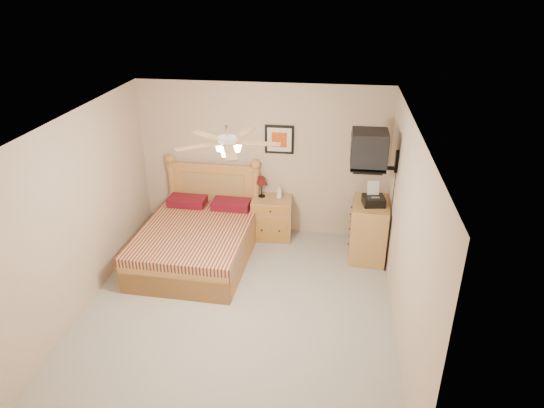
{
  "coord_description": "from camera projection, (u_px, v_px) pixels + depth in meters",
  "views": [
    {
      "loc": [
        1.13,
        -5.01,
        3.99
      ],
      "look_at": [
        0.33,
        0.9,
        1.13
      ],
      "focal_mm": 32.0,
      "sensor_mm": 36.0,
      "label": 1
    }
  ],
  "objects": [
    {
      "name": "dresser",
      "position": [
        369.0,
        230.0,
        7.36
      ],
      "size": [
        0.59,
        0.81,
        0.91
      ],
      "primitive_type": "cube",
      "rotation": [
        0.0,
        0.0,
        -0.08
      ],
      "color": "#A67A3E",
      "rests_on": "ground"
    },
    {
      "name": "wall_tv",
      "position": [
        380.0,
        151.0,
        6.54
      ],
      "size": [
        0.56,
        0.46,
        0.58
      ],
      "primitive_type": null,
      "color": "black",
      "rests_on": "wall_right"
    },
    {
      "name": "magazine_lower",
      "position": [
        368.0,
        196.0,
        7.36
      ],
      "size": [
        0.21,
        0.27,
        0.02
      ],
      "primitive_type": "imported",
      "rotation": [
        0.0,
        0.0,
        -0.14
      ],
      "color": "beige",
      "rests_on": "dresser"
    },
    {
      "name": "lotion_bottle",
      "position": [
        279.0,
        191.0,
        7.77
      ],
      "size": [
        0.1,
        0.1,
        0.23
      ],
      "primitive_type": "imported",
      "rotation": [
        0.0,
        0.0,
        0.1
      ],
      "color": "silver",
      "rests_on": "nightstand"
    },
    {
      "name": "wall_front",
      "position": [
        176.0,
        360.0,
        3.79
      ],
      "size": [
        4.0,
        0.04,
        2.5
      ],
      "primitive_type": "cube",
      "color": "#BFA68D",
      "rests_on": "ground"
    },
    {
      "name": "floor",
      "position": [
        238.0,
        310.0,
        6.34
      ],
      "size": [
        4.5,
        4.5,
        0.0
      ],
      "primitive_type": "plane",
      "color": "gray",
      "rests_on": "ground"
    },
    {
      "name": "fax_machine",
      "position": [
        374.0,
        194.0,
        7.04
      ],
      "size": [
        0.35,
        0.37,
        0.33
      ],
      "primitive_type": null,
      "rotation": [
        0.0,
        0.0,
        0.15
      ],
      "color": "black",
      "rests_on": "dresser"
    },
    {
      "name": "ceiling",
      "position": [
        231.0,
        124.0,
        5.26
      ],
      "size": [
        4.0,
        4.5,
        0.04
      ],
      "primitive_type": "cube",
      "color": "white",
      "rests_on": "ground"
    },
    {
      "name": "magazine_upper",
      "position": [
        369.0,
        195.0,
        7.35
      ],
      "size": [
        0.24,
        0.29,
        0.02
      ],
      "primitive_type": "imported",
      "rotation": [
        0.0,
        0.0,
        -0.24
      ],
      "color": "tan",
      "rests_on": "magazine_lower"
    },
    {
      "name": "ceiling_fan",
      "position": [
        227.0,
        142.0,
        5.14
      ],
      "size": [
        1.14,
        1.14,
        0.28
      ],
      "primitive_type": null,
      "color": "white",
      "rests_on": "ceiling"
    },
    {
      "name": "wall_right",
      "position": [
        405.0,
        237.0,
        5.55
      ],
      "size": [
        0.04,
        4.5,
        2.5
      ],
      "primitive_type": "cube",
      "color": "#BFA68D",
      "rests_on": "ground"
    },
    {
      "name": "wall_back",
      "position": [
        263.0,
        160.0,
        7.81
      ],
      "size": [
        4.0,
        0.04,
        2.5
      ],
      "primitive_type": "cube",
      "color": "#BFA68D",
      "rests_on": "ground"
    },
    {
      "name": "framed_picture",
      "position": [
        279.0,
        139.0,
        7.6
      ],
      "size": [
        0.46,
        0.04,
        0.46
      ],
      "primitive_type": "cube",
      "color": "black",
      "rests_on": "wall_back"
    },
    {
      "name": "table_lamp",
      "position": [
        262.0,
        187.0,
        7.8
      ],
      "size": [
        0.2,
        0.2,
        0.35
      ],
      "primitive_type": null,
      "rotation": [
        0.0,
        0.0,
        -0.06
      ],
      "color": "#4F1211",
      "rests_on": "nightstand"
    },
    {
      "name": "wall_left",
      "position": [
        77.0,
        215.0,
        6.04
      ],
      "size": [
        0.04,
        4.5,
        2.5
      ],
      "primitive_type": "cube",
      "color": "#BFA68D",
      "rests_on": "ground"
    },
    {
      "name": "nightstand",
      "position": [
        272.0,
        218.0,
        7.96
      ],
      "size": [
        0.67,
        0.51,
        0.7
      ],
      "primitive_type": "cube",
      "rotation": [
        0.0,
        0.0,
        0.05
      ],
      "color": "olive",
      "rests_on": "ground"
    },
    {
      "name": "bed",
      "position": [
        195.0,
        222.0,
        7.16
      ],
      "size": [
        1.63,
        2.09,
        1.32
      ],
      "primitive_type": null,
      "rotation": [
        0.0,
        0.0,
        -0.04
      ],
      "color": "#BB6C3B",
      "rests_on": "ground"
    }
  ]
}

